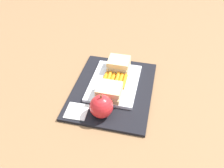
% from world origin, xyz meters
% --- Properties ---
extents(ground_plane, '(2.40, 2.40, 0.00)m').
position_xyz_m(ground_plane, '(0.00, 0.00, 0.00)').
color(ground_plane, olive).
extents(lunchbag_mat, '(0.36, 0.28, 0.01)m').
position_xyz_m(lunchbag_mat, '(0.00, 0.00, 0.01)').
color(lunchbag_mat, black).
rests_on(lunchbag_mat, ground_plane).
extents(food_tray, '(0.23, 0.17, 0.01)m').
position_xyz_m(food_tray, '(-0.03, 0.00, 0.02)').
color(food_tray, white).
rests_on(food_tray, lunchbag_mat).
extents(sandwich_half_left, '(0.07, 0.08, 0.04)m').
position_xyz_m(sandwich_half_left, '(-0.10, 0.00, 0.04)').
color(sandwich_half_left, '#DBC189').
rests_on(sandwich_half_left, food_tray).
extents(sandwich_half_right, '(0.07, 0.08, 0.04)m').
position_xyz_m(sandwich_half_right, '(0.05, 0.00, 0.04)').
color(sandwich_half_right, '#DBC189').
rests_on(sandwich_half_right, food_tray).
extents(carrot_sticks_bundle, '(0.08, 0.09, 0.02)m').
position_xyz_m(carrot_sticks_bundle, '(-0.03, 0.00, 0.03)').
color(carrot_sticks_bundle, orange).
rests_on(carrot_sticks_bundle, food_tray).
extents(apple, '(0.07, 0.07, 0.09)m').
position_xyz_m(apple, '(0.13, -0.01, 0.05)').
color(apple, red).
rests_on(apple, lunchbag_mat).
extents(paper_napkin, '(0.07, 0.07, 0.00)m').
position_xyz_m(paper_napkin, '(0.14, -0.09, 0.01)').
color(paper_napkin, white).
rests_on(paper_napkin, lunchbag_mat).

